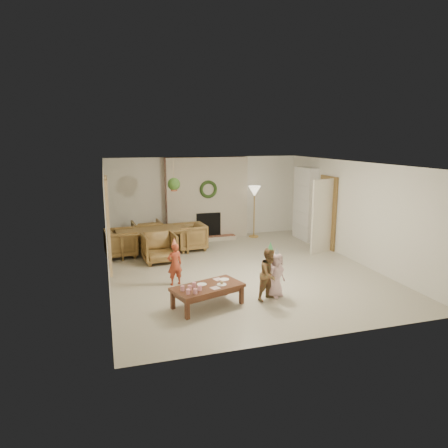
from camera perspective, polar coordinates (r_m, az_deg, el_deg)
name	(u,v)px	position (r m, az deg, el deg)	size (l,w,h in m)	color
floor	(241,270)	(9.66, 2.39, -6.47)	(7.00, 7.00, 0.00)	#B7B29E
ceiling	(242,164)	(9.18, 2.53, 8.50)	(7.00, 7.00, 0.00)	white
wall_back	(205,197)	(12.65, -2.68, 3.78)	(7.00, 7.00, 0.00)	silver
wall_front	(317,262)	(6.23, 12.96, -5.22)	(7.00, 7.00, 0.00)	silver
wall_left	(106,226)	(8.85, -16.25, -0.28)	(7.00, 7.00, 0.00)	silver
wall_right	(354,212)	(10.68, 17.89, 1.67)	(7.00, 7.00, 0.00)	silver
fireplace_mass	(207,198)	(12.46, -2.46, 3.65)	(2.50, 0.40, 2.50)	maroon
fireplace_hearth	(210,238)	(12.36, -2.01, -2.04)	(1.60, 0.30, 0.12)	brown
fireplace_firebox	(208,225)	(12.43, -2.22, -0.11)	(0.75, 0.12, 0.75)	black
fireplace_wreath	(208,189)	(12.20, -2.20, 4.90)	(0.54, 0.54, 0.10)	#1E3714
floor_lamp_base	(254,236)	(12.84, 4.21, -1.73)	(0.30, 0.30, 0.03)	gold
floor_lamp_post	(254,213)	(12.69, 4.26, 1.50)	(0.03, 0.03, 1.45)	gold
floor_lamp_shade	(254,191)	(12.58, 4.31, 4.63)	(0.39, 0.39, 0.32)	beige
bookshelf_carcass	(305,204)	(12.56, 11.37, 2.80)	(0.30, 1.00, 2.20)	white
bookshelf_shelf_a	(304,225)	(12.67, 11.17, -0.10)	(0.30, 0.92, 0.03)	white
bookshelf_shelf_b	(304,212)	(12.60, 11.24, 1.68)	(0.30, 0.92, 0.03)	white
bookshelf_shelf_c	(305,199)	(12.53, 11.32, 3.48)	(0.30, 0.92, 0.03)	white
bookshelf_shelf_d	(305,186)	(12.48, 11.39, 5.29)	(0.30, 0.92, 0.03)	white
books_row_lower	(306,221)	(12.51, 11.43, 0.38)	(0.20, 0.40, 0.24)	#A81F33
books_row_mid	(303,207)	(12.61, 11.08, 2.34)	(0.20, 0.44, 0.24)	#284093
books_row_upper	(306,195)	(12.42, 11.47, 4.00)	(0.20, 0.36, 0.22)	#BD7128
door_frame	(327,212)	(11.69, 14.37, 1.58)	(0.05, 0.86, 2.04)	brown
door_leaf	(322,216)	(11.18, 13.68, 1.05)	(0.05, 0.80, 2.00)	beige
curtain_panel	(108,224)	(9.05, -16.01, -0.01)	(0.06, 1.20, 2.00)	beige
dining_table	(153,241)	(11.08, -9.99, -2.42)	(1.91, 1.06, 0.67)	brown
dining_chair_near	(159,248)	(10.27, -9.08, -3.32)	(0.79, 0.81, 0.74)	brown
dining_chair_far	(147,233)	(11.87, -10.78, -1.30)	(0.79, 0.81, 0.74)	brown
dining_chair_left	(121,243)	(10.95, -14.30, -2.59)	(0.79, 0.81, 0.74)	brown
dining_chair_right	(190,237)	(11.31, -4.78, -1.80)	(0.79, 0.81, 0.74)	brown
hanging_plant_cord	(174,175)	(10.34, -7.11, 6.87)	(0.01, 0.01, 0.70)	tan
hanging_plant_pot	(174,189)	(10.38, -7.06, 4.95)	(0.16, 0.16, 0.12)	brown
hanging_plant_foliage	(174,184)	(10.36, -7.07, 5.60)	(0.32, 0.32, 0.32)	#294C19
coffee_table_top	(208,287)	(7.55, -2.33, -8.90)	(1.29, 0.65, 0.06)	#572F1D
coffee_table_apron	(208,291)	(7.58, -2.33, -9.39)	(1.19, 0.55, 0.08)	#572F1D
coffee_leg_fl	(187,310)	(7.14, -5.20, -11.95)	(0.07, 0.07, 0.34)	#572F1D
coffee_leg_fr	(241,295)	(7.74, 2.48, -9.96)	(0.07, 0.07, 0.34)	#572F1D
coffee_leg_bl	(173,300)	(7.57, -7.23, -10.57)	(0.07, 0.07, 0.34)	#572F1D
coffee_leg_br	(225,287)	(8.13, 0.19, -8.83)	(0.07, 0.07, 0.34)	#572F1D
cup_a	(188,292)	(7.17, -5.08, -9.48)	(0.07, 0.07, 0.09)	white
cup_b	(182,288)	(7.33, -5.87, -9.00)	(0.07, 0.07, 0.09)	white
cup_c	(195,291)	(7.18, -4.04, -9.41)	(0.07, 0.07, 0.09)	white
cup_d	(190,288)	(7.34, -4.85, -8.94)	(0.07, 0.07, 0.09)	white
cup_e	(200,288)	(7.31, -3.42, -9.00)	(0.07, 0.07, 0.09)	white
cup_f	(194,285)	(7.47, -4.23, -8.55)	(0.07, 0.07, 0.09)	white
plate_a	(202,284)	(7.61, -3.14, -8.47)	(0.18, 0.18, 0.01)	white
plate_b	(222,284)	(7.59, -0.32, -8.50)	(0.18, 0.18, 0.01)	white
plate_c	(224,279)	(7.85, 0.05, -7.79)	(0.18, 0.18, 0.01)	white
food_scoop	(222,282)	(7.58, -0.32, -8.23)	(0.07, 0.07, 0.07)	tan
napkin_left	(215,288)	(7.42, -1.25, -9.00)	(0.15, 0.15, 0.01)	#D59DA4
napkin_right	(218,279)	(7.86, -0.89, -7.78)	(0.15, 0.15, 0.01)	#D59DA4
child_red	(175,264)	(8.64, -6.95, -5.64)	(0.33, 0.22, 0.91)	#A03922
party_hat_red	(174,242)	(8.50, -7.03, -2.48)	(0.12, 0.12, 0.17)	#F1B850
child_plaid	(270,274)	(7.84, 6.47, -7.03)	(0.50, 0.39, 1.03)	#9B3A2A
party_hat_plaid	(270,246)	(7.68, 6.56, -3.13)	(0.12, 0.12, 0.17)	#55C672
child_pink	(276,275)	(8.03, 7.35, -7.12)	(0.43, 0.28, 0.89)	beige
party_hat_pink	(277,251)	(7.89, 7.45, -3.84)	(0.12, 0.12, 0.16)	#B2B0B7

